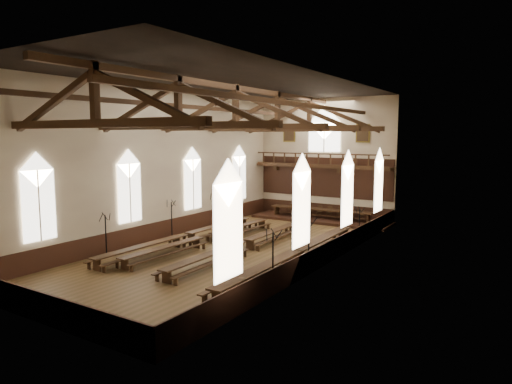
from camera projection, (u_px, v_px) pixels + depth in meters
ground at (236, 249)px, 27.89m from camera, size 26.00×26.00×0.00m
room_walls at (236, 143)px, 27.10m from camera, size 26.00×26.00×26.00m
wainscot_band at (236, 240)px, 27.81m from camera, size 12.00×26.00×1.20m
side_windows at (236, 189)px, 27.43m from camera, size 11.85×19.80×4.50m
end_window at (324, 132)px, 37.83m from camera, size 2.80×0.12×3.80m
minstrels_gallery at (322, 172)px, 38.03m from camera, size 11.80×1.24×3.70m
portraits at (324, 133)px, 37.84m from camera, size 7.75×0.09×1.45m
roof_trusses at (236, 113)px, 26.88m from camera, size 11.70×25.70×2.80m
refectory_row_a at (184, 237)px, 28.96m from camera, size 1.47×14.03×0.71m
refectory_row_b at (206, 238)px, 28.90m from camera, size 1.51×13.64×0.66m
refectory_row_c at (243, 244)px, 27.02m from camera, size 1.52×13.91×0.70m
refectory_row_d at (296, 254)px, 24.50m from camera, size 1.78×15.02×0.81m
dais at (320, 220)px, 37.21m from camera, size 11.40×3.11×0.21m
high_table at (320, 210)px, 37.11m from camera, size 8.59×1.45×0.80m
high_chairs at (324, 211)px, 37.83m from camera, size 6.74×0.44×0.91m
candelabrum_left_near at (106, 243)px, 26.36m from camera, size 0.76×0.71×2.52m
candelabrum_left_mid at (172, 226)px, 30.99m from camera, size 0.77×0.78×2.62m
candelabrum_left_far at (214, 216)px, 34.96m from camera, size 0.68×0.78×2.55m
candelabrum_right_near at (273, 271)px, 20.55m from camera, size 0.79×0.85×2.78m
candelabrum_right_mid at (309, 253)px, 23.65m from camera, size 0.82×0.84×2.80m
candelabrum_right_far at (359, 230)px, 30.09m from camera, size 0.67×0.69×2.30m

